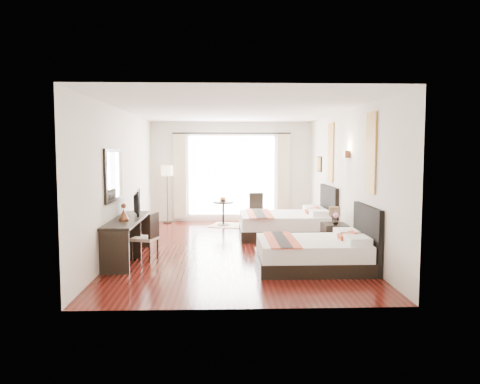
{
  "coord_description": "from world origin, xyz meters",
  "views": [
    {
      "loc": [
        -0.24,
        -9.47,
        1.98
      ],
      "look_at": [
        0.12,
        0.44,
        1.11
      ],
      "focal_mm": 35.0,
      "sensor_mm": 36.0,
      "label": 1
    }
  ],
  "objects_px": {
    "side_table": "(223,213)",
    "window_chair": "(256,216)",
    "floor_lamp": "(167,174)",
    "fruit_bowl": "(223,200)",
    "desk_chair": "(146,246)",
    "television": "(134,202)",
    "bed_far": "(288,224)",
    "vase": "(336,224)",
    "table_lamp": "(335,213)",
    "console_desk": "(128,239)",
    "bed_near": "(317,252)",
    "nightstand": "(334,237)"
  },
  "relations": [
    {
      "from": "table_lamp",
      "to": "fruit_bowl",
      "type": "bearing_deg",
      "value": 125.05
    },
    {
      "from": "bed_far",
      "to": "window_chair",
      "type": "distance_m",
      "value": 1.77
    },
    {
      "from": "bed_near",
      "to": "desk_chair",
      "type": "bearing_deg",
      "value": 167.46
    },
    {
      "from": "nightstand",
      "to": "fruit_bowl",
      "type": "distance_m",
      "value": 4.0
    },
    {
      "from": "bed_far",
      "to": "side_table",
      "type": "xyz_separation_m",
      "value": [
        -1.49,
        1.75,
        0.01
      ]
    },
    {
      "from": "table_lamp",
      "to": "floor_lamp",
      "type": "relative_size",
      "value": 0.23
    },
    {
      "from": "bed_far",
      "to": "window_chair",
      "type": "xyz_separation_m",
      "value": [
        -0.61,
        1.66,
        -0.04
      ]
    },
    {
      "from": "bed_far",
      "to": "side_table",
      "type": "bearing_deg",
      "value": 130.49
    },
    {
      "from": "vase",
      "to": "window_chair",
      "type": "bearing_deg",
      "value": 111.95
    },
    {
      "from": "desk_chair",
      "to": "side_table",
      "type": "height_order",
      "value": "desk_chair"
    },
    {
      "from": "console_desk",
      "to": "window_chair",
      "type": "relative_size",
      "value": 2.55
    },
    {
      "from": "vase",
      "to": "desk_chair",
      "type": "xyz_separation_m",
      "value": [
        -3.61,
        -0.62,
        -0.3
      ]
    },
    {
      "from": "side_table",
      "to": "window_chair",
      "type": "bearing_deg",
      "value": -6.16
    },
    {
      "from": "bed_near",
      "to": "fruit_bowl",
      "type": "height_order",
      "value": "bed_near"
    },
    {
      "from": "vase",
      "to": "console_desk",
      "type": "xyz_separation_m",
      "value": [
        -3.96,
        -0.5,
        -0.18
      ]
    },
    {
      "from": "television",
      "to": "console_desk",
      "type": "bearing_deg",
      "value": 169.34
    },
    {
      "from": "floor_lamp",
      "to": "side_table",
      "type": "distance_m",
      "value": 1.91
    },
    {
      "from": "vase",
      "to": "floor_lamp",
      "type": "distance_m",
      "value": 5.44
    },
    {
      "from": "bed_far",
      "to": "nightstand",
      "type": "relative_size",
      "value": 3.73
    },
    {
      "from": "window_chair",
      "to": "desk_chair",
      "type": "bearing_deg",
      "value": -29.08
    },
    {
      "from": "bed_far",
      "to": "vase",
      "type": "relative_size",
      "value": 17.09
    },
    {
      "from": "side_table",
      "to": "vase",
      "type": "bearing_deg",
      "value": -56.9
    },
    {
      "from": "side_table",
      "to": "window_chair",
      "type": "distance_m",
      "value": 0.89
    },
    {
      "from": "side_table",
      "to": "nightstand",
      "type": "bearing_deg",
      "value": -56.03
    },
    {
      "from": "bed_far",
      "to": "television",
      "type": "xyz_separation_m",
      "value": [
        -3.23,
        -1.59,
        0.69
      ]
    },
    {
      "from": "table_lamp",
      "to": "desk_chair",
      "type": "height_order",
      "value": "desk_chair"
    },
    {
      "from": "vase",
      "to": "console_desk",
      "type": "height_order",
      "value": "console_desk"
    },
    {
      "from": "table_lamp",
      "to": "desk_chair",
      "type": "xyz_separation_m",
      "value": [
        -3.64,
        -0.83,
        -0.49
      ]
    },
    {
      "from": "nightstand",
      "to": "console_desk",
      "type": "bearing_deg",
      "value": -171.32
    },
    {
      "from": "floor_lamp",
      "to": "side_table",
      "type": "relative_size",
      "value": 2.48
    },
    {
      "from": "table_lamp",
      "to": "vase",
      "type": "height_order",
      "value": "table_lamp"
    },
    {
      "from": "bed_far",
      "to": "vase",
      "type": "distance_m",
      "value": 1.81
    },
    {
      "from": "nightstand",
      "to": "window_chair",
      "type": "distance_m",
      "value": 3.45
    },
    {
      "from": "bed_near",
      "to": "side_table",
      "type": "xyz_separation_m",
      "value": [
        -1.59,
        4.67,
        0.04
      ]
    },
    {
      "from": "floor_lamp",
      "to": "fruit_bowl",
      "type": "bearing_deg",
      "value": -16.42
    },
    {
      "from": "television",
      "to": "side_table",
      "type": "distance_m",
      "value": 3.82
    },
    {
      "from": "table_lamp",
      "to": "floor_lamp",
      "type": "height_order",
      "value": "floor_lamp"
    },
    {
      "from": "vase",
      "to": "fruit_bowl",
      "type": "distance_m",
      "value": 4.07
    },
    {
      "from": "bed_far",
      "to": "side_table",
      "type": "relative_size",
      "value": 3.27
    },
    {
      "from": "side_table",
      "to": "fruit_bowl",
      "type": "distance_m",
      "value": 0.35
    },
    {
      "from": "television",
      "to": "desk_chair",
      "type": "height_order",
      "value": "television"
    },
    {
      "from": "floor_lamp",
      "to": "bed_far",
      "type": "bearing_deg",
      "value": -36.26
    },
    {
      "from": "desk_chair",
      "to": "side_table",
      "type": "bearing_deg",
      "value": -92.88
    },
    {
      "from": "bed_near",
      "to": "window_chair",
      "type": "relative_size",
      "value": 2.2
    },
    {
      "from": "fruit_bowl",
      "to": "window_chair",
      "type": "relative_size",
      "value": 0.23
    },
    {
      "from": "table_lamp",
      "to": "television",
      "type": "bearing_deg",
      "value": -177.65
    },
    {
      "from": "bed_far",
      "to": "table_lamp",
      "type": "height_order",
      "value": "bed_far"
    },
    {
      "from": "floor_lamp",
      "to": "window_chair",
      "type": "xyz_separation_m",
      "value": [
        2.42,
        -0.57,
        -1.08
      ]
    },
    {
      "from": "bed_near",
      "to": "vase",
      "type": "distance_m",
      "value": 1.45
    },
    {
      "from": "bed_near",
      "to": "table_lamp",
      "type": "distance_m",
      "value": 1.7
    }
  ]
}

